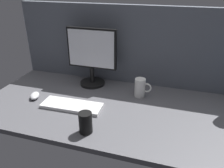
{
  "coord_description": "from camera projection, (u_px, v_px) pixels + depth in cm",
  "views": [
    {
      "loc": [
        25.76,
        -113.41,
        72.27
      ],
      "look_at": [
        -12.55,
        0.0,
        14.0
      ],
      "focal_mm": 35.82,
      "sensor_mm": 36.0,
      "label": 1
    }
  ],
  "objects": [
    {
      "name": "mug_black_travel",
      "position": [
        86.0,
        123.0,
        1.12
      ],
      "size": [
        6.82,
        6.82,
        11.39
      ],
      "color": "black",
      "rests_on": "ground_plane"
    },
    {
      "name": "ground_plane",
      "position": [
        126.0,
        109.0,
        1.37
      ],
      "size": [
        180.0,
        80.0,
        3.0
      ],
      "primitive_type": "cube",
      "color": "#515156"
    },
    {
      "name": "cubicle_wall_back",
      "position": [
        140.0,
        46.0,
        1.56
      ],
      "size": [
        180.0,
        5.0,
        55.25
      ],
      "color": "#565B66",
      "rests_on": "ground_plane"
    },
    {
      "name": "mug_ceramic_white",
      "position": [
        140.0,
        88.0,
        1.46
      ],
      "size": [
        11.06,
        7.02,
        12.43
      ],
      "color": "white",
      "rests_on": "ground_plane"
    },
    {
      "name": "monitor",
      "position": [
        92.0,
        55.0,
        1.56
      ],
      "size": [
        35.52,
        18.0,
        40.96
      ],
      "color": "black",
      "rests_on": "ground_plane"
    },
    {
      "name": "mouse",
      "position": [
        35.0,
        96.0,
        1.46
      ],
      "size": [
        8.78,
        11.0,
        3.4
      ],
      "primitive_type": "ellipsoid",
      "rotation": [
        0.0,
        0.0,
        0.38
      ],
      "color": "silver",
      "rests_on": "ground_plane"
    },
    {
      "name": "keyboard",
      "position": [
        72.0,
        106.0,
        1.36
      ],
      "size": [
        37.38,
        14.11,
        2.0
      ],
      "primitive_type": "cube",
      "rotation": [
        0.0,
        0.0,
        0.03
      ],
      "color": "silver",
      "rests_on": "ground_plane"
    }
  ]
}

